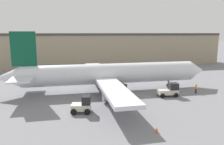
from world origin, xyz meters
The scene contains 8 objects.
ground_plane centered at (0.00, 0.00, 0.00)m, with size 400.00×400.00×0.00m, color slate.
terminal_building centered at (5.60, 32.92, 5.07)m, with size 72.28×13.87×10.12m.
airplane centered at (-0.92, 0.00, 3.06)m, with size 37.36×33.05×10.47m.
ground_crew_worker centered at (13.64, -4.97, 0.89)m, with size 0.37×0.37×1.67m.
baggage_tug centered at (8.40, -5.60, 1.00)m, with size 3.34×1.94×2.20m.
belt_loader_truck centered at (0.13, -4.73, 1.05)m, with size 2.99×2.68×2.25m.
pushback_tug centered at (-6.08, -10.02, 1.03)m, with size 2.83×2.36×2.26m.
safety_cone_near centered at (0.98, -17.43, 0.28)m, with size 0.36×0.36×0.55m.
Camera 1 is at (-8.15, -37.29, 10.26)m, focal length 35.00 mm.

